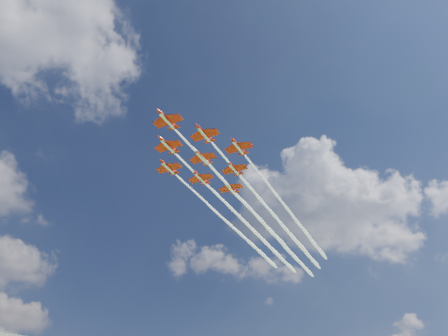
% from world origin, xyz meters
% --- Properties ---
extents(jet_lead, '(99.57, 52.50, 2.53)m').
position_xyz_m(jet_lead, '(24.26, 10.44, 84.90)').
color(jet_lead, red).
extents(jet_row2_port, '(99.57, 52.50, 2.53)m').
position_xyz_m(jet_row2_port, '(36.44, 9.39, 84.90)').
color(jet_row2_port, red).
extents(jet_row2_starb, '(99.57, 52.50, 2.53)m').
position_xyz_m(jet_row2_starb, '(30.65, 20.87, 84.90)').
color(jet_row2_starb, red).
extents(jet_row3_port, '(99.57, 52.50, 2.53)m').
position_xyz_m(jet_row3_port, '(48.63, 8.35, 84.90)').
color(jet_row3_port, red).
extents(jet_row3_centre, '(99.57, 52.50, 2.53)m').
position_xyz_m(jet_row3_centre, '(42.84, 19.82, 84.90)').
color(jet_row3_centre, red).
extents(jet_row3_starb, '(99.57, 52.50, 2.53)m').
position_xyz_m(jet_row3_starb, '(37.04, 31.30, 84.90)').
color(jet_row3_starb, red).
extents(jet_row4_port, '(99.57, 52.50, 2.53)m').
position_xyz_m(jet_row4_port, '(55.02, 18.78, 84.90)').
color(jet_row4_port, red).
extents(jet_row4_starb, '(99.57, 52.50, 2.53)m').
position_xyz_m(jet_row4_starb, '(49.23, 30.25, 84.90)').
color(jet_row4_starb, red).
extents(jet_tail, '(99.57, 52.50, 2.53)m').
position_xyz_m(jet_tail, '(61.42, 29.20, 84.90)').
color(jet_tail, red).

